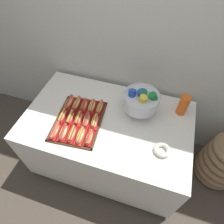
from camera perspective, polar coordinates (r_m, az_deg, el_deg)
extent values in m
plane|color=#4C4238|center=(2.38, -1.06, -13.00)|extent=(10.00, 10.00, 0.00)
cube|color=beige|center=(1.79, 4.38, 22.91)|extent=(6.00, 0.10, 2.60)
cube|color=white|center=(2.03, -1.22, -8.08)|extent=(1.52, 0.92, 0.70)
cylinder|color=black|center=(2.42, -18.67, -14.80)|extent=(0.05, 0.05, 0.04)
cylinder|color=black|center=(2.22, 13.08, -24.40)|extent=(0.05, 0.05, 0.04)
cylinder|color=black|center=(2.69, -11.71, -2.67)|extent=(0.05, 0.05, 0.04)
cylinder|color=black|center=(2.51, 15.59, -9.76)|extent=(0.05, 0.05, 0.04)
cylinder|color=#896B4C|center=(2.33, 30.06, -12.35)|extent=(0.33, 0.33, 0.57)
torus|color=#896B4C|center=(2.53, 27.89, -14.93)|extent=(0.44, 0.44, 0.09)
torus|color=#896B4C|center=(2.45, 28.72, -13.95)|extent=(0.46, 0.46, 0.09)
torus|color=#896B4C|center=(2.37, 29.60, -12.90)|extent=(0.45, 0.45, 0.09)
cube|color=#472B19|center=(1.75, -9.81, -2.58)|extent=(0.45, 0.56, 0.01)
cube|color=#472B19|center=(1.62, -12.76, -9.45)|extent=(0.40, 0.05, 0.01)
cube|color=#472B19|center=(1.89, -7.38, 3.56)|extent=(0.40, 0.05, 0.01)
cube|color=#472B19|center=(1.81, -15.63, -1.32)|extent=(0.06, 0.52, 0.01)
cube|color=#472B19|center=(1.70, -3.66, -3.61)|extent=(0.06, 0.52, 0.01)
cube|color=red|center=(1.71, -16.41, -5.70)|extent=(0.08, 0.18, 0.02)
ellipsoid|color=beige|center=(1.69, -16.56, -5.32)|extent=(0.07, 0.17, 0.04)
cylinder|color=#A8563D|center=(1.68, -16.64, -5.10)|extent=(0.05, 0.16, 0.03)
cylinder|color=red|center=(1.67, -16.76, -4.81)|extent=(0.02, 0.14, 0.01)
cube|color=red|center=(1.68, -14.10, -6.23)|extent=(0.09, 0.17, 0.02)
ellipsoid|color=beige|center=(1.66, -14.24, -5.81)|extent=(0.08, 0.16, 0.04)
cylinder|color=brown|center=(1.65, -14.32, -5.57)|extent=(0.05, 0.15, 0.03)
cylinder|color=red|center=(1.64, -14.40, -5.34)|extent=(0.03, 0.13, 0.01)
cube|color=red|center=(1.66, -11.71, -6.76)|extent=(0.08, 0.17, 0.02)
ellipsoid|color=beige|center=(1.64, -11.83, -6.35)|extent=(0.07, 0.16, 0.04)
cylinder|color=brown|center=(1.63, -11.90, -6.12)|extent=(0.05, 0.15, 0.03)
cylinder|color=yellow|center=(1.62, -11.98, -5.84)|extent=(0.02, 0.12, 0.01)
cube|color=red|center=(1.63, -9.25, -7.29)|extent=(0.08, 0.18, 0.02)
ellipsoid|color=beige|center=(1.61, -9.35, -6.85)|extent=(0.07, 0.17, 0.04)
cylinder|color=#A8563D|center=(1.60, -9.41, -6.59)|extent=(0.04, 0.15, 0.03)
cylinder|color=yellow|center=(1.59, -9.47, -6.35)|extent=(0.02, 0.13, 0.01)
cube|color=#B21414|center=(1.62, -6.72, -7.83)|extent=(0.08, 0.16, 0.02)
ellipsoid|color=tan|center=(1.60, -6.78, -7.45)|extent=(0.06, 0.15, 0.04)
cylinder|color=#A8563D|center=(1.59, -6.82, -7.24)|extent=(0.05, 0.14, 0.03)
cylinder|color=red|center=(1.58, -6.87, -6.98)|extent=(0.02, 0.11, 0.01)
cube|color=#B21414|center=(1.79, -14.38, -1.45)|extent=(0.07, 0.18, 0.02)
ellipsoid|color=tan|center=(1.77, -14.52, -1.02)|extent=(0.06, 0.16, 0.04)
cylinder|color=brown|center=(1.76, -14.59, -0.78)|extent=(0.04, 0.16, 0.03)
cylinder|color=yellow|center=(1.75, -14.67, -0.53)|extent=(0.02, 0.14, 0.01)
cube|color=#B21414|center=(1.76, -12.16, -1.88)|extent=(0.08, 0.17, 0.02)
ellipsoid|color=beige|center=(1.75, -12.26, -1.49)|extent=(0.07, 0.15, 0.04)
cylinder|color=#9E4C38|center=(1.74, -12.32, -1.28)|extent=(0.05, 0.15, 0.03)
cylinder|color=yellow|center=(1.73, -12.40, -0.97)|extent=(0.03, 0.13, 0.01)
cube|color=red|center=(1.74, -9.87, -2.32)|extent=(0.08, 0.16, 0.02)
ellipsoid|color=#E0BC7F|center=(1.72, -9.97, -1.89)|extent=(0.07, 0.15, 0.04)
cylinder|color=brown|center=(1.71, -10.02, -1.65)|extent=(0.05, 0.14, 0.03)
cylinder|color=yellow|center=(1.70, -10.08, -1.35)|extent=(0.02, 0.12, 0.01)
cube|color=#B21414|center=(1.72, -7.52, -2.77)|extent=(0.09, 0.17, 0.02)
ellipsoid|color=tan|center=(1.70, -7.60, -2.33)|extent=(0.07, 0.16, 0.04)
cylinder|color=#9E4C38|center=(1.69, -7.64, -2.08)|extent=(0.05, 0.16, 0.03)
cylinder|color=red|center=(1.68, -7.68, -1.82)|extent=(0.03, 0.13, 0.01)
cube|color=red|center=(1.70, -5.12, -3.22)|extent=(0.09, 0.17, 0.02)
ellipsoid|color=tan|center=(1.68, -5.17, -2.77)|extent=(0.07, 0.15, 0.04)
cylinder|color=#A8563D|center=(1.67, -5.20, -2.51)|extent=(0.05, 0.14, 0.03)
cylinder|color=yellow|center=(1.66, -5.23, -2.24)|extent=(0.02, 0.12, 0.01)
cube|color=red|center=(1.88, -12.55, 2.41)|extent=(0.07, 0.18, 0.02)
ellipsoid|color=#E0BC7F|center=(1.86, -12.67, 2.88)|extent=(0.06, 0.16, 0.04)
cylinder|color=#A8563D|center=(1.86, -12.74, 3.15)|extent=(0.04, 0.16, 0.03)
cylinder|color=red|center=(1.85, -12.81, 3.42)|extent=(0.01, 0.14, 0.01)
cube|color=#B21414|center=(1.86, -10.41, 2.05)|extent=(0.07, 0.19, 0.02)
ellipsoid|color=beige|center=(1.84, -10.51, 2.52)|extent=(0.05, 0.17, 0.04)
cylinder|color=#A8563D|center=(1.83, -10.57, 2.79)|extent=(0.03, 0.16, 0.03)
cylinder|color=yellow|center=(1.82, -10.63, 3.05)|extent=(0.01, 0.14, 0.01)
cube|color=red|center=(1.83, -8.22, 1.69)|extent=(0.08, 0.16, 0.02)
ellipsoid|color=beige|center=(1.82, -8.29, 2.10)|extent=(0.07, 0.15, 0.04)
cylinder|color=brown|center=(1.81, -8.33, 2.34)|extent=(0.05, 0.14, 0.03)
cylinder|color=red|center=(1.80, -8.38, 2.62)|extent=(0.02, 0.12, 0.01)
cube|color=red|center=(1.81, -5.98, 1.31)|extent=(0.09, 0.18, 0.02)
ellipsoid|color=tan|center=(1.80, -6.03, 1.71)|extent=(0.07, 0.16, 0.04)
cylinder|color=#A8563D|center=(1.79, -6.06, 1.94)|extent=(0.05, 0.15, 0.03)
cylinder|color=yellow|center=(1.78, -6.09, 2.21)|extent=(0.02, 0.13, 0.01)
cube|color=#B21414|center=(1.80, -3.69, 0.92)|extent=(0.07, 0.18, 0.02)
ellipsoid|color=tan|center=(1.78, -3.73, 1.41)|extent=(0.06, 0.17, 0.04)
cylinder|color=#9E4C38|center=(1.77, -3.75, 1.68)|extent=(0.04, 0.15, 0.03)
cylinder|color=yellow|center=(1.76, -3.77, 1.96)|extent=(0.02, 0.13, 0.01)
cylinder|color=silver|center=(1.81, 8.06, 0.50)|extent=(0.18, 0.18, 0.02)
cone|color=silver|center=(1.78, 8.20, 1.33)|extent=(0.06, 0.06, 0.06)
cylinder|color=silver|center=(1.71, 8.55, 3.37)|extent=(0.31, 0.31, 0.12)
torus|color=silver|center=(1.67, 8.79, 4.80)|extent=(0.32, 0.32, 0.02)
cylinder|color=#197A33|center=(1.68, 12.37, 3.80)|extent=(0.12, 0.10, 0.15)
cylinder|color=#197A33|center=(1.68, 8.87, 4.67)|extent=(0.09, 0.09, 0.13)
cylinder|color=#1E47B2|center=(1.68, 8.72, 4.64)|extent=(0.11, 0.09, 0.14)
cylinder|color=#1E47B2|center=(1.67, 5.88, 4.62)|extent=(0.09, 0.12, 0.15)
cylinder|color=#197A33|center=(1.68, 8.71, 4.49)|extent=(0.11, 0.10, 0.14)
cylinder|color=yellow|center=(1.64, 8.79, 3.19)|extent=(0.11, 0.10, 0.14)
cylinder|color=#EA5B19|center=(1.86, 19.95, 0.95)|extent=(0.08, 0.08, 0.11)
cylinder|color=#EA5B19|center=(1.85, 20.11, 1.33)|extent=(0.08, 0.08, 0.11)
cylinder|color=#EA5B19|center=(1.83, 20.26, 1.72)|extent=(0.09, 0.09, 0.11)
cylinder|color=#EA5B19|center=(1.82, 20.43, 2.12)|extent=(0.09, 0.09, 0.11)
cylinder|color=#EA5B19|center=(1.81, 20.59, 2.52)|extent=(0.09, 0.09, 0.11)
cylinder|color=#EA5B19|center=(1.79, 20.76, 2.93)|extent=(0.09, 0.09, 0.11)
torus|color=silver|center=(1.60, 14.61, -10.85)|extent=(0.14, 0.14, 0.04)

